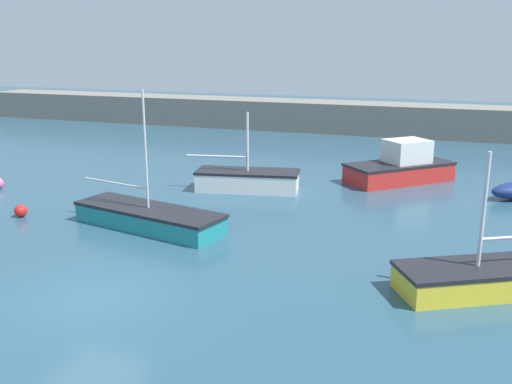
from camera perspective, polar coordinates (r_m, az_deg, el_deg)
ground_plane at (r=16.62m, az=-16.23°, el=-10.49°), size 120.00×120.00×0.20m
harbor_breakwater at (r=45.29m, az=7.78°, el=7.48°), size 63.12×3.60×2.27m
sailboat_twin_hulled at (r=17.29m, az=21.19°, el=-8.05°), size 4.73×3.69×4.02m
sailboat_tall_mast at (r=21.89m, az=-10.67°, el=-2.51°), size 6.42×3.06×5.19m
sailboat_short_mast at (r=26.89m, az=-0.86°, el=1.20°), size 5.41×2.62×3.70m
motorboat_grey_hull at (r=29.50m, az=14.30°, el=2.46°), size 5.44×5.36×2.09m
mooring_buoy_red at (r=24.76m, az=-22.48°, el=-1.74°), size 0.51×0.51×0.51m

